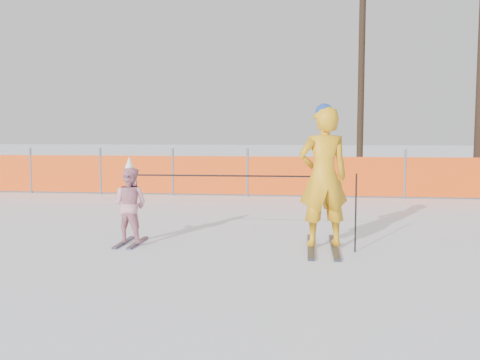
% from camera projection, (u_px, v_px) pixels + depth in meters
% --- Properties ---
extents(ground, '(120.00, 120.00, 0.00)m').
position_uv_depth(ground, '(236.00, 256.00, 7.28)').
color(ground, white).
rests_on(ground, ground).
extents(adult, '(0.83, 1.65, 2.10)m').
position_uv_depth(adult, '(323.00, 176.00, 7.70)').
color(adult, black).
rests_on(adult, ground).
extents(child, '(0.64, 0.86, 1.32)m').
position_uv_depth(child, '(130.00, 204.00, 8.05)').
color(child, black).
rests_on(child, ground).
extents(ski_poles, '(3.22, 0.22, 1.11)m').
position_uv_depth(ski_poles, '(262.00, 186.00, 7.75)').
color(ski_poles, black).
rests_on(ski_poles, ground).
extents(safety_fence, '(17.37, 0.06, 1.25)m').
position_uv_depth(safety_fence, '(195.00, 175.00, 14.13)').
color(safety_fence, '#595960').
rests_on(safety_fence, ground).
extents(tree_trunks, '(4.56, 3.18, 6.47)m').
position_uv_depth(tree_trunks, '(446.00, 91.00, 16.73)').
color(tree_trunks, black).
rests_on(tree_trunks, ground).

